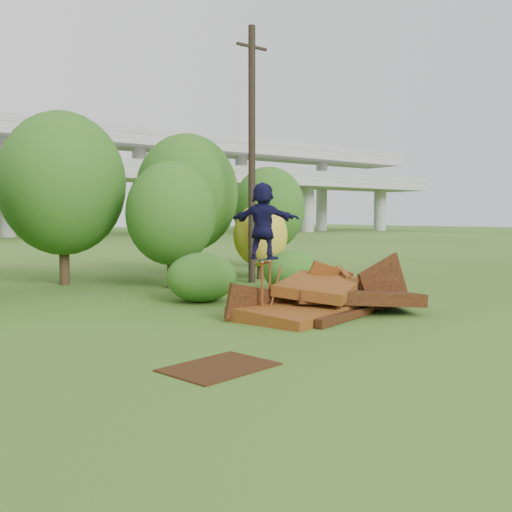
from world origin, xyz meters
TOP-DOWN VIEW (x-y plane):
  - ground at (0.00, 0.00)m, footprint 240.00×240.00m
  - scrap_pile at (1.15, 1.51)m, footprint 5.70×3.81m
  - grind_rail at (-0.56, 1.89)m, footprint 0.77×0.49m
  - skateboard at (-0.74, 1.79)m, footprint 0.69×0.51m
  - skater at (-0.74, 1.79)m, footprint 1.40×1.81m
  - flat_plate at (-4.17, -1.38)m, footprint 2.02×1.60m
  - tree_1 at (-2.23, 12.13)m, footprint 4.69×4.69m
  - tree_2 at (0.49, 8.73)m, footprint 3.24×3.24m
  - tree_3 at (3.12, 12.05)m, footprint 4.43×4.43m
  - tree_4 at (4.95, 9.24)m, footprint 2.25×2.25m
  - tree_5 at (8.20, 12.76)m, footprint 3.60×3.60m
  - shrub_left at (-0.39, 5.26)m, footprint 2.17×2.01m
  - shrub_right at (3.17, 5.16)m, footprint 2.05×1.88m
  - utility_pole at (3.90, 8.43)m, footprint 1.40×0.28m

SIDE VIEW (x-z plane):
  - ground at x=0.00m, z-range 0.00..0.00m
  - flat_plate at x=-4.17m, z-range 0.00..0.03m
  - scrap_pile at x=1.15m, z-range -0.53..1.30m
  - shrub_right at x=3.17m, z-range 0.00..1.45m
  - shrub_left at x=-0.39m, z-range 0.00..1.51m
  - grind_rail at x=-0.56m, z-range 0.17..1.63m
  - skateboard at x=-0.74m, z-range 1.48..1.55m
  - tree_4 at x=4.95m, z-range 0.25..3.37m
  - skater at x=-0.74m, z-range 1.53..3.45m
  - tree_2 at x=0.49m, z-range 0.41..4.97m
  - tree_5 at x=8.20m, z-range 0.45..5.51m
  - tree_3 at x=3.12m, z-range 0.52..6.66m
  - tree_1 at x=-2.23m, z-range 0.56..7.09m
  - utility_pole at x=3.90m, z-range 0.07..9.96m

